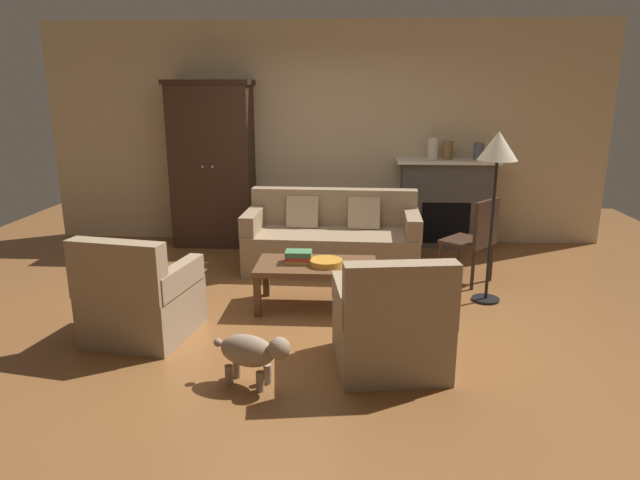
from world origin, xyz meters
The scene contains 16 objects.
ground_plane centered at (0.00, 0.00, 0.00)m, with size 9.60×9.60×0.00m, color brown.
back_wall centered at (0.00, 2.55, 1.40)m, with size 7.20×0.10×2.80m, color beige.
fireplace centered at (1.55, 2.30, 0.57)m, with size 1.26×0.48×1.12m.
armoire centered at (-1.40, 2.22, 1.04)m, with size 1.06×0.57×2.08m.
couch centered at (0.16, 1.28, 0.32)m, with size 1.94×0.90×0.86m.
coffee_table centered at (0.06, 0.09, 0.37)m, with size 1.10×0.60×0.42m.
fruit_bowl centered at (0.15, 0.05, 0.45)m, with size 0.30×0.30×0.05m, color orange.
book_stack centered at (-0.11, 0.11, 0.48)m, with size 0.25×0.18×0.11m.
mantel_vase_cream centered at (1.37, 2.28, 1.25)m, with size 0.14×0.14×0.27m, color beige.
mantel_vase_bronze centered at (1.55, 2.28, 1.23)m, with size 0.13×0.13×0.22m, color olive.
mantel_vase_slate centered at (1.93, 2.28, 1.22)m, with size 0.13×0.13×0.20m, color #565B66.
armchair_near_left centered at (-1.33, -0.65, 0.32)m, with size 0.89×0.89×0.88m.
armchair_near_right centered at (0.67, -1.06, 0.32)m, with size 0.87×0.87×0.88m.
side_chair_wooden centered at (1.65, 0.85, 0.51)m, with size 0.62×0.62×0.90m.
floor_lamp centered at (1.67, 0.34, 1.39)m, with size 0.36×0.36×1.61m.
dog centered at (-0.29, -1.37, 0.25)m, with size 0.55×0.31×0.39m.
Camera 1 is at (0.38, -4.80, 1.97)m, focal length 31.43 mm.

